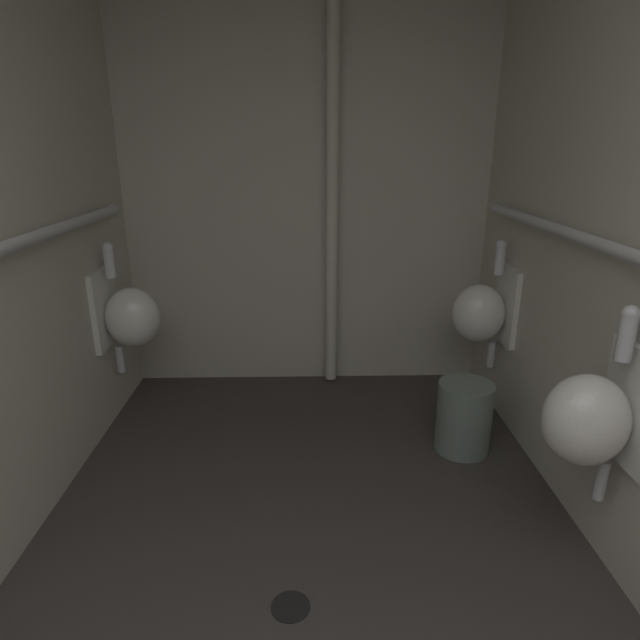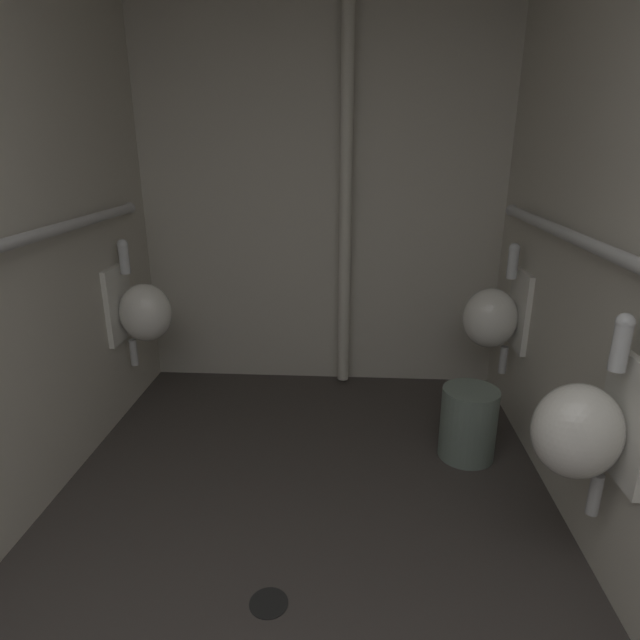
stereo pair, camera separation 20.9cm
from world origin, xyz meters
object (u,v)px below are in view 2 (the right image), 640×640
object	(u,v)px
standpipe_back_wall	(346,188)
floor_drain	(269,603)
waste_bin	(468,423)
urinal_left_mid	(142,311)
urinal_right_mid	(584,429)
urinal_right_far	(494,316)

from	to	relation	value
standpipe_back_wall	floor_drain	size ratio (longest dim) A/B	18.13
waste_bin	urinal_left_mid	bearing A→B (deg)	168.05
urinal_left_mid	standpipe_back_wall	distance (m)	1.41
standpipe_back_wall	waste_bin	world-z (taller)	standpipe_back_wall
urinal_left_mid	floor_drain	distance (m)	1.79
standpipe_back_wall	urinal_left_mid	bearing A→B (deg)	-157.70
standpipe_back_wall	waste_bin	bearing A→B (deg)	-52.45
floor_drain	urinal_right_mid	bearing A→B (deg)	9.83
urinal_right_mid	urinal_right_far	distance (m)	1.23
urinal_right_mid	waste_bin	xyz separation A→B (m)	(-0.18, 0.82, -0.45)
urinal_right_mid	urinal_right_far	xyz separation A→B (m)	(0.00, 1.23, 0.00)
urinal_right_far	standpipe_back_wall	bearing A→B (deg)	151.88
urinal_right_mid	floor_drain	size ratio (longest dim) A/B	5.39
urinal_left_mid	waste_bin	bearing A→B (deg)	-11.95
floor_drain	urinal_right_far	bearing A→B (deg)	52.79
urinal_right_far	waste_bin	world-z (taller)	urinal_right_far
urinal_left_mid	floor_drain	xyz separation A→B (m)	(0.93, -1.39, -0.64)
urinal_right_far	urinal_left_mid	bearing A→B (deg)	-179.34
urinal_left_mid	standpipe_back_wall	size ratio (longest dim) A/B	0.30
urinal_right_mid	urinal_right_far	world-z (taller)	same
floor_drain	waste_bin	world-z (taller)	waste_bin
urinal_right_far	standpipe_back_wall	world-z (taller)	standpipe_back_wall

